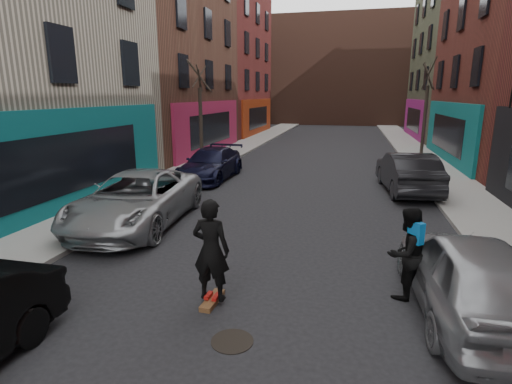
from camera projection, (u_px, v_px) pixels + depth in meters
The scene contains 14 objects.
sidewalk_left at pixel (252, 142), 33.69m from camera, with size 2.50×84.00×0.13m, color gray.
sidewalk_right at pixel (409, 146), 30.89m from camera, with size 2.50×84.00×0.13m, color gray.
buildings_left at pixel (47, 7), 20.13m from camera, with size 12.00×56.00×16.50m, color maroon.
building_far at pixel (341, 72), 55.21m from camera, with size 40.00×10.00×14.00m, color #47281E.
tree_left_far at pixel (200, 105), 21.55m from camera, with size 2.00×2.00×6.50m, color black, non-canonical shape.
tree_right_far at pixel (426, 101), 24.40m from camera, with size 2.00×2.00×6.80m, color black, non-canonical shape.
parked_left_far at pixel (137, 199), 12.28m from camera, with size 2.68×5.82×1.62m, color #919599.
parked_left_end at pixel (211, 164), 18.97m from camera, with size 2.04×5.02×1.46m, color black.
parked_right_far at pixel (470, 274), 7.17m from camera, with size 1.88×4.67×1.59m, color #92959A.
parked_right_end at pixel (407, 172), 16.42m from camera, with size 1.75×5.02×1.65m, color black.
skateboard at pixel (212, 300), 7.75m from camera, with size 0.22×0.80×0.10m, color brown.
skateboarder at pixel (211, 250), 7.50m from camera, with size 0.73×0.48×1.99m, color black.
pedestrian at pixel (407, 253), 7.77m from camera, with size 1.14×1.10×1.85m.
manhole at pixel (232, 341), 6.54m from camera, with size 0.70×0.70×0.01m, color black.
Camera 1 is at (1.81, -2.76, 3.94)m, focal length 28.00 mm.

